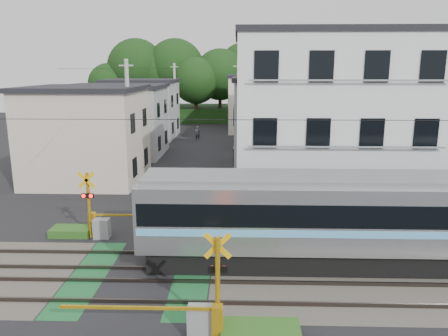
{
  "coord_description": "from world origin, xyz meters",
  "views": [
    {
      "loc": [
        3.51,
        -14.59,
        7.41
      ],
      "look_at": [
        2.92,
        5.0,
        2.94
      ],
      "focal_mm": 35.0,
      "sensor_mm": 36.0,
      "label": 1
    }
  ],
  "objects_px": {
    "crossing_signal_far": "(100,222)",
    "apartment_block": "(328,120)",
    "commuter_train": "(366,219)",
    "pedestrian": "(197,133)",
    "crossing_signal_near": "(203,314)"
  },
  "relations": [
    {
      "from": "commuter_train",
      "to": "crossing_signal_far",
      "type": "relative_size",
      "value": 3.61
    },
    {
      "from": "pedestrian",
      "to": "crossing_signal_near",
      "type": "bearing_deg",
      "value": 84.94
    },
    {
      "from": "commuter_train",
      "to": "pedestrian",
      "type": "relative_size",
      "value": 11.33
    },
    {
      "from": "crossing_signal_near",
      "to": "apartment_block",
      "type": "relative_size",
      "value": 0.46
    },
    {
      "from": "commuter_train",
      "to": "pedestrian",
      "type": "bearing_deg",
      "value": 106.96
    },
    {
      "from": "crossing_signal_near",
      "to": "apartment_block",
      "type": "bearing_deg",
      "value": 65.78
    },
    {
      "from": "commuter_train",
      "to": "apartment_block",
      "type": "height_order",
      "value": "apartment_block"
    },
    {
      "from": "crossing_signal_near",
      "to": "crossing_signal_far",
      "type": "height_order",
      "value": "same"
    },
    {
      "from": "crossing_signal_far",
      "to": "commuter_train",
      "type": "bearing_deg",
      "value": -12.6
    },
    {
      "from": "crossing_signal_near",
      "to": "apartment_block",
      "type": "height_order",
      "value": "apartment_block"
    },
    {
      "from": "commuter_train",
      "to": "crossing_signal_near",
      "type": "xyz_separation_m",
      "value": [
        -5.8,
        -4.85,
        -1.17
      ]
    },
    {
      "from": "commuter_train",
      "to": "apartment_block",
      "type": "xyz_separation_m",
      "value": [
        0.11,
        8.29,
        2.78
      ]
    },
    {
      "from": "crossing_signal_far",
      "to": "apartment_block",
      "type": "xyz_separation_m",
      "value": [
        11.09,
        5.84,
        3.94
      ]
    },
    {
      "from": "apartment_block",
      "to": "pedestrian",
      "type": "distance_m",
      "value": 23.63
    },
    {
      "from": "crossing_signal_far",
      "to": "pedestrian",
      "type": "xyz_separation_m",
      "value": [
        1.91,
        27.27,
        0.04
      ]
    }
  ]
}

